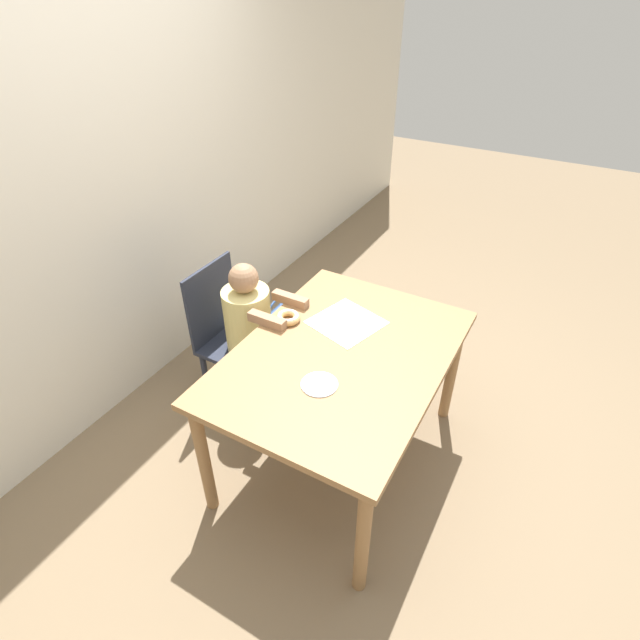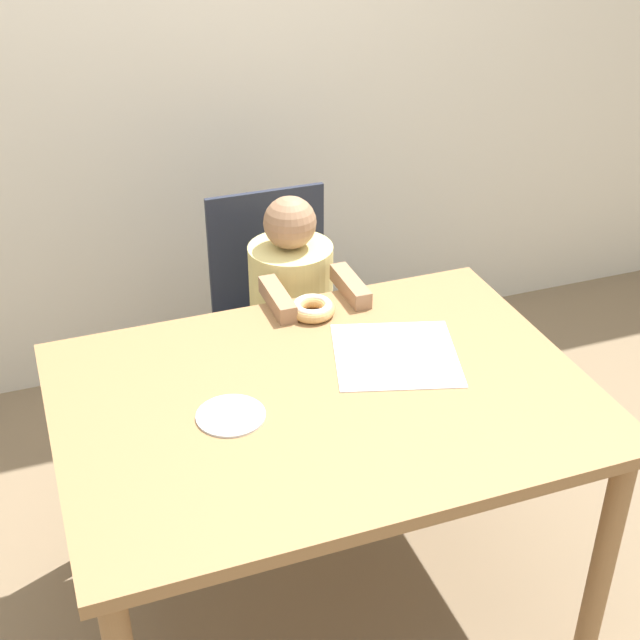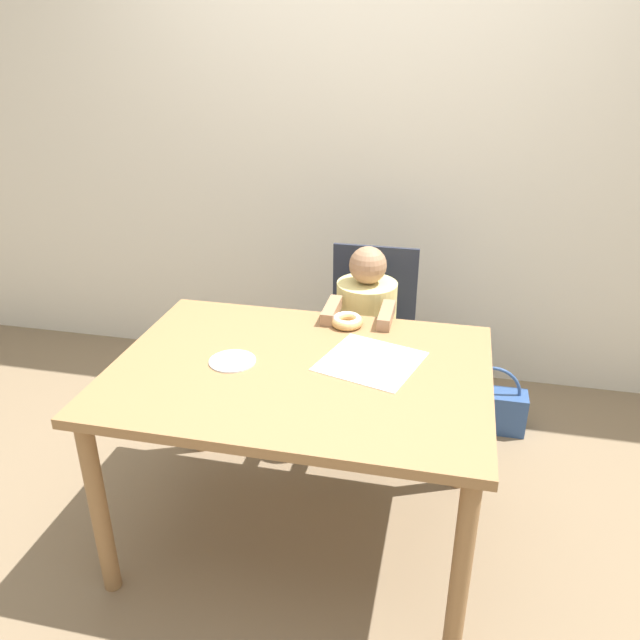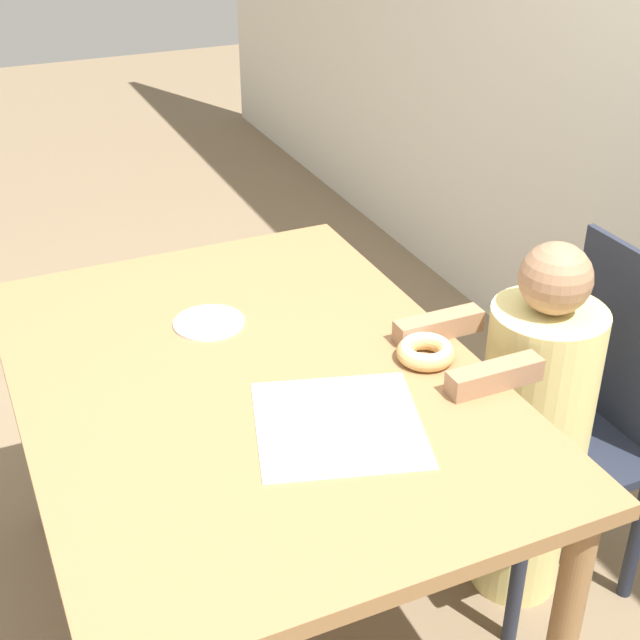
{
  "view_description": "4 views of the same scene",
  "coord_description": "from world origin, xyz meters",
  "px_view_note": "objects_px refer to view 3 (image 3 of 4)",
  "views": [
    {
      "loc": [
        -1.64,
        -0.8,
        2.24
      ],
      "look_at": [
        0.04,
        0.14,
        0.85
      ],
      "focal_mm": 28.0,
      "sensor_mm": 36.0,
      "label": 1
    },
    {
      "loc": [
        -0.62,
        -1.66,
        2.0
      ],
      "look_at": [
        0.04,
        0.14,
        0.85
      ],
      "focal_mm": 50.0,
      "sensor_mm": 36.0,
      "label": 2
    },
    {
      "loc": [
        0.48,
        -1.82,
        1.79
      ],
      "look_at": [
        0.04,
        0.14,
        0.85
      ],
      "focal_mm": 35.0,
      "sensor_mm": 36.0,
      "label": 3
    },
    {
      "loc": [
        1.48,
        -0.51,
        1.76
      ],
      "look_at": [
        0.04,
        0.14,
        0.85
      ],
      "focal_mm": 50.0,
      "sensor_mm": 36.0,
      "label": 4
    }
  ],
  "objects_px": {
    "donut": "(347,321)",
    "chair": "(369,344)",
    "handbag": "(489,408)",
    "child_figure": "(365,351)"
  },
  "relations": [
    {
      "from": "chair",
      "to": "donut",
      "type": "xyz_separation_m",
      "value": [
        -0.03,
        -0.42,
        0.31
      ]
    },
    {
      "from": "child_figure",
      "to": "handbag",
      "type": "xyz_separation_m",
      "value": [
        0.59,
        0.23,
        -0.36
      ]
    },
    {
      "from": "donut",
      "to": "child_figure",
      "type": "bearing_deg",
      "value": 83.34
    },
    {
      "from": "donut",
      "to": "handbag",
      "type": "xyz_separation_m",
      "value": [
        0.62,
        0.51,
        -0.64
      ]
    },
    {
      "from": "chair",
      "to": "handbag",
      "type": "distance_m",
      "value": 0.69
    },
    {
      "from": "chair",
      "to": "handbag",
      "type": "xyz_separation_m",
      "value": [
        0.59,
        0.1,
        -0.34
      ]
    },
    {
      "from": "child_figure",
      "to": "handbag",
      "type": "height_order",
      "value": "child_figure"
    },
    {
      "from": "child_figure",
      "to": "donut",
      "type": "height_order",
      "value": "child_figure"
    },
    {
      "from": "donut",
      "to": "chair",
      "type": "bearing_deg",
      "value": 85.36
    },
    {
      "from": "donut",
      "to": "handbag",
      "type": "relative_size",
      "value": 0.36
    }
  ]
}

